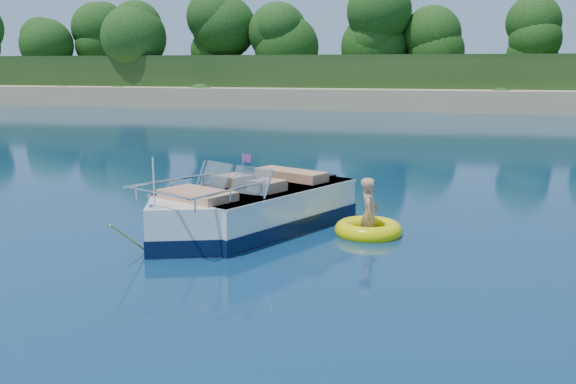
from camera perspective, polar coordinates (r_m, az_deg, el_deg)
ground at (r=12.63m, az=-7.56°, el=-3.44°), size 160.00×160.00×0.00m
shoreline at (r=75.21m, az=11.76°, el=9.26°), size 170.00×59.00×6.00m
treeline at (r=52.54m, az=10.35°, el=13.58°), size 150.00×7.12×8.19m
motorboat at (r=12.43m, az=-3.82°, el=-1.84°), size 3.51×5.37×1.91m
tow_tube at (r=12.34m, az=7.15°, el=-3.35°), size 1.47×1.47×0.34m
boy at (r=12.41m, az=7.21°, el=-3.69°), size 0.41×0.81×1.54m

